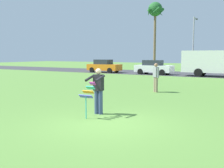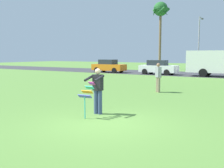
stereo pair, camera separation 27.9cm
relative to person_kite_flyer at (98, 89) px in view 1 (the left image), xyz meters
name	(u,v)px [view 1 (the left image)]	position (x,y,z in m)	size (l,w,h in m)	color
ground_plane	(106,124)	(1.01, -1.06, -0.95)	(120.00, 120.00, 0.00)	#568438
road_strip	(223,75)	(1.01, 22.69, -0.95)	(120.00, 8.00, 0.01)	#38383D
person_kite_flyer	(98,89)	(0.00, 0.00, 0.00)	(0.55, 0.66, 1.73)	#384772
kite_held	(88,94)	(0.03, -0.69, -0.08)	(0.52, 0.66, 1.26)	#D83399
parked_car_orange	(104,66)	(-12.50, 20.29, -0.18)	(4.21, 1.86, 1.60)	orange
parked_car_white	(154,67)	(-5.91, 20.29, -0.18)	(4.24, 1.92, 1.60)	white
parked_truck_red_cab	(213,63)	(0.40, 20.29, 0.46)	(6.71, 2.14, 2.62)	#B2231E
palm_tree_left_near	(155,13)	(-9.99, 30.72, 7.51)	(2.58, 2.71, 10.00)	brown
streetlight_pole	(194,41)	(-3.37, 27.48, 3.05)	(0.24, 1.65, 7.00)	#9E9EA3
person_walker_far	(156,77)	(-0.36, 6.78, -0.02)	(0.47, 0.39, 1.73)	gray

